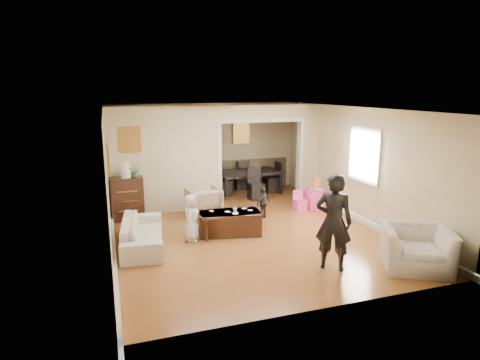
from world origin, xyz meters
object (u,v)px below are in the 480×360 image
object	(u,v)px
armchair_front	(416,248)
table_lamp	(126,170)
play_table	(314,199)
coffee_table	(230,223)
dresser	(127,199)
adult_person	(334,222)
cyan_cup	(312,189)
child_toddler	(263,203)
child_kneel_a	(191,218)
coffee_cup	(235,210)
child_kneel_b	(194,214)
armchair_back	(204,202)
sofa	(143,233)
dining_table	(248,183)

from	to	relation	value
armchair_front	table_lamp	size ratio (longest dim) A/B	3.06
table_lamp	play_table	bearing A→B (deg)	-6.04
coffee_table	play_table	xyz separation A→B (m)	(2.62, 1.16, -0.01)
dresser	adult_person	size ratio (longest dim) A/B	0.60
cyan_cup	child_toddler	size ratio (longest dim) A/B	0.11
armchair_front	child_kneel_a	distance (m)	4.17
coffee_cup	child_toddler	xyz separation A→B (m)	(0.95, 0.80, -0.15)
child_kneel_a	child_kneel_b	size ratio (longest dim) A/B	1.19
armchair_front	coffee_table	bearing A→B (deg)	162.13
play_table	armchair_back	bearing A→B (deg)	176.05
table_lamp	coffee_cup	xyz separation A→B (m)	(2.08, -1.69, -0.66)
coffee_table	child_toddler	size ratio (longest dim) A/B	1.69
dresser	child_kneel_a	world-z (taller)	dresser
sofa	dining_table	distance (m)	4.59
sofa	coffee_cup	size ratio (longest dim) A/B	19.63
table_lamp	dresser	bearing A→B (deg)	0.00
table_lamp	adult_person	size ratio (longest dim) A/B	0.22
armchair_front	coffee_cup	distance (m)	3.52
sofa	adult_person	distance (m)	3.63
armchair_front	adult_person	bearing A→B (deg)	-169.19
play_table	child_kneel_b	size ratio (longest dim) A/B	0.60
sofa	cyan_cup	size ratio (longest dim) A/B	23.80
sofa	cyan_cup	world-z (taller)	sofa
coffee_table	child_toddler	xyz separation A→B (m)	(1.05, 0.75, 0.14)
play_table	child_kneel_a	bearing A→B (deg)	-159.33
adult_person	child_toddler	size ratio (longest dim) A/B	2.21
dresser	coffee_table	xyz separation A→B (m)	(1.98, -1.64, -0.26)
coffee_cup	dining_table	distance (m)	3.39
adult_person	cyan_cup	bearing A→B (deg)	-75.99
dresser	dining_table	bearing A→B (deg)	21.83
sofa	child_kneel_a	bearing A→B (deg)	-83.00
play_table	child_toddler	distance (m)	1.63
adult_person	child_kneel_b	distance (m)	3.13
coffee_cup	cyan_cup	distance (m)	2.68
armchair_back	dining_table	distance (m)	2.41
adult_person	child_kneel_a	distance (m)	2.87
adult_person	child_kneel_b	size ratio (longest dim) A/B	2.05
armchair_back	table_lamp	size ratio (longest dim) A/B	2.13
table_lamp	armchair_back	bearing A→B (deg)	-9.45
adult_person	table_lamp	bearing A→B (deg)	-14.12
table_lamp	child_kneel_a	xyz separation A→B (m)	(1.13, -1.79, -0.70)
armchair_front	armchair_back	bearing A→B (deg)	153.03
child_kneel_b	coffee_table	bearing A→B (deg)	-121.43
dresser	adult_person	bearing A→B (deg)	-50.71
child_kneel_a	armchair_back	bearing A→B (deg)	-0.11
cyan_cup	armchair_back	bearing A→B (deg)	174.88
play_table	child_kneel_b	bearing A→B (deg)	-165.50
dining_table	child_toddler	size ratio (longest dim) A/B	2.50
sofa	child_kneel_a	distance (m)	0.98
coffee_cup	dining_table	world-z (taller)	dining_table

